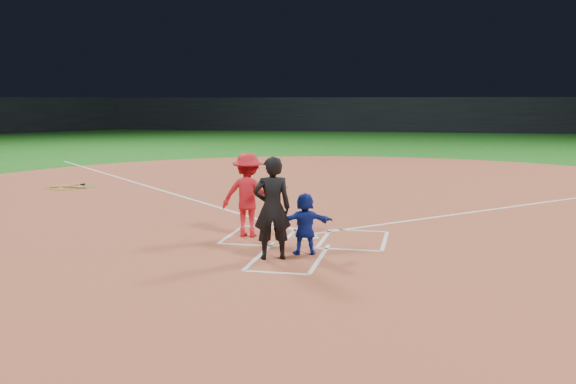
% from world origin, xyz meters
% --- Properties ---
extents(ground, '(120.00, 120.00, 0.00)m').
position_xyz_m(ground, '(0.00, 0.00, 0.00)').
color(ground, '#165A17').
rests_on(ground, ground).
extents(home_plate_dirt, '(28.00, 28.00, 0.01)m').
position_xyz_m(home_plate_dirt, '(0.00, 6.00, 0.01)').
color(home_plate_dirt, '#994A32').
rests_on(home_plate_dirt, ground).
extents(stadium_wall_far, '(80.00, 1.20, 3.20)m').
position_xyz_m(stadium_wall_far, '(0.00, 48.00, 1.60)').
color(stadium_wall_far, black).
rests_on(stadium_wall_far, ground).
extents(home_plate, '(0.60, 0.60, 0.02)m').
position_xyz_m(home_plate, '(0.00, 0.00, 0.02)').
color(home_plate, silver).
rests_on(home_plate, home_plate_dirt).
extents(on_deck_circle, '(1.70, 1.70, 0.01)m').
position_xyz_m(on_deck_circle, '(-8.97, 6.18, 0.02)').
color(on_deck_circle, brown).
rests_on(on_deck_circle, home_plate_dirt).
extents(on_deck_logo, '(0.80, 0.80, 0.00)m').
position_xyz_m(on_deck_logo, '(-8.97, 6.18, 0.02)').
color(on_deck_logo, gold).
rests_on(on_deck_logo, on_deck_circle).
extents(on_deck_bat_a, '(0.07, 0.84, 0.06)m').
position_xyz_m(on_deck_bat_a, '(-8.82, 6.43, 0.05)').
color(on_deck_bat_a, brown).
rests_on(on_deck_bat_a, on_deck_circle).
extents(on_deck_bat_b, '(0.50, 0.74, 0.06)m').
position_xyz_m(on_deck_bat_b, '(-9.17, 6.08, 0.05)').
color(on_deck_bat_b, '#A7773D').
rests_on(on_deck_bat_b, on_deck_circle).
extents(on_deck_bat_c, '(0.84, 0.14, 0.06)m').
position_xyz_m(on_deck_bat_c, '(-8.67, 5.88, 0.05)').
color(on_deck_bat_c, olive).
rests_on(on_deck_bat_c, on_deck_circle).
extents(bat_weight_donut, '(0.19, 0.19, 0.05)m').
position_xyz_m(bat_weight_donut, '(-8.77, 6.58, 0.05)').
color(bat_weight_donut, black).
rests_on(bat_weight_donut, on_deck_circle).
extents(catcher, '(1.10, 0.61, 1.13)m').
position_xyz_m(catcher, '(0.23, -1.41, 0.58)').
color(catcher, '#13299D').
rests_on(catcher, home_plate_dirt).
extents(umpire, '(0.77, 0.63, 1.82)m').
position_xyz_m(umpire, '(-0.27, -1.89, 0.92)').
color(umpire, black).
rests_on(umpire, home_plate_dirt).
extents(chalk_markings, '(28.35, 17.32, 0.01)m').
position_xyz_m(chalk_markings, '(0.00, 5.29, 0.01)').
color(chalk_markings, white).
rests_on(chalk_markings, home_plate_dirt).
extents(batter_at_plate, '(1.37, 0.87, 1.72)m').
position_xyz_m(batter_at_plate, '(-1.20, -0.10, 0.87)').
color(batter_at_plate, red).
rests_on(batter_at_plate, home_plate_dirt).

